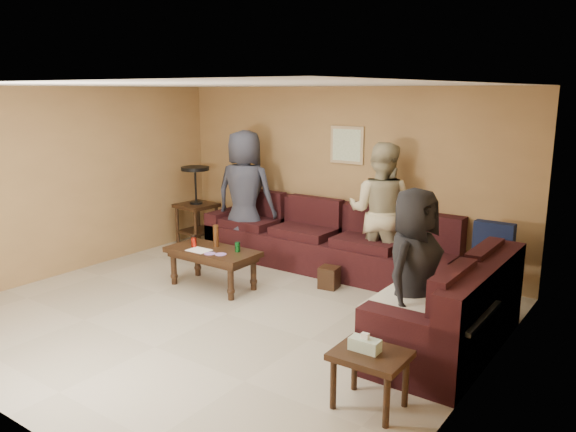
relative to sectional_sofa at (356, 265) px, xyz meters
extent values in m
plane|color=#ACA591|center=(-0.81, -1.52, -0.33)|extent=(5.50, 5.50, 0.00)
cube|color=silver|center=(-0.81, -1.52, 2.12)|extent=(5.50, 5.00, 0.10)
cube|color=#9D794A|center=(-0.81, 0.98, 0.92)|extent=(5.50, 0.10, 2.50)
cube|color=#9D794A|center=(-3.56, -1.52, 0.92)|extent=(0.10, 5.00, 2.50)
cube|color=#9D794A|center=(1.94, -1.52, 0.92)|extent=(0.10, 5.00, 2.50)
cube|color=black|center=(-0.81, 0.53, -0.10)|extent=(3.70, 0.90, 0.45)
cube|color=black|center=(-0.81, 0.86, 0.35)|extent=(3.70, 0.24, 0.45)
cube|color=black|center=(-2.54, 0.53, -0.01)|extent=(0.24, 0.90, 0.63)
cube|color=black|center=(1.49, -0.92, -0.10)|extent=(0.90, 2.00, 0.45)
cube|color=black|center=(1.82, -0.92, 0.35)|extent=(0.24, 2.00, 0.45)
cube|color=black|center=(1.49, -1.80, -0.01)|extent=(0.90, 0.24, 0.63)
cube|color=#111938|center=(1.49, 0.53, 0.42)|extent=(0.45, 0.14, 0.45)
cube|color=beige|center=(1.49, -1.37, 0.25)|extent=(1.00, 0.85, 0.04)
cube|color=black|center=(-1.53, -0.95, 0.14)|extent=(1.18, 0.59, 0.06)
cube|color=black|center=(-1.53, -0.95, 0.07)|extent=(1.10, 0.51, 0.05)
cylinder|color=black|center=(-2.01, -1.16, -0.11)|extent=(0.08, 0.08, 0.43)
cylinder|color=black|center=(-1.05, -1.16, -0.11)|extent=(0.08, 0.08, 0.43)
cylinder|color=black|center=(-2.02, -0.73, -0.11)|extent=(0.08, 0.08, 0.43)
cylinder|color=black|center=(-1.05, -0.73, -0.11)|extent=(0.08, 0.08, 0.43)
cylinder|color=red|center=(-1.80, -1.00, 0.23)|extent=(0.07, 0.07, 0.12)
cylinder|color=#126927|center=(-1.21, -0.84, 0.23)|extent=(0.07, 0.07, 0.12)
cylinder|color=#3D210D|center=(-1.59, -0.82, 0.31)|extent=(0.07, 0.07, 0.28)
cylinder|color=black|center=(-1.94, -0.86, 0.22)|extent=(0.08, 0.08, 0.11)
cube|color=white|center=(-1.64, -1.07, 0.17)|extent=(0.28, 0.22, 0.00)
cylinder|color=#E14F9A|center=(-1.42, -1.11, 0.17)|extent=(0.14, 0.14, 0.01)
cylinder|color=#E14F9A|center=(-1.29, -1.05, 0.17)|extent=(0.14, 0.14, 0.01)
cube|color=black|center=(-3.13, 0.40, 0.32)|extent=(0.60, 0.60, 0.06)
cube|color=black|center=(-3.13, 0.40, -0.10)|extent=(0.53, 0.53, 0.03)
cylinder|color=black|center=(-3.37, 0.20, 0.00)|extent=(0.06, 0.06, 0.64)
cylinder|color=black|center=(-2.93, 0.16, 0.00)|extent=(0.06, 0.06, 0.64)
cylinder|color=black|center=(-3.33, 0.64, 0.00)|extent=(0.06, 0.06, 0.64)
cylinder|color=black|center=(-2.89, 0.60, 0.00)|extent=(0.06, 0.06, 0.64)
cylinder|color=black|center=(-3.13, 0.40, 0.36)|extent=(0.20, 0.20, 0.03)
cylinder|color=black|center=(-3.13, 0.40, 0.65)|extent=(0.03, 0.03, 0.53)
cylinder|color=black|center=(-3.13, 0.40, 0.91)|extent=(0.44, 0.44, 0.06)
cube|color=black|center=(1.38, -2.28, 0.12)|extent=(0.57, 0.47, 0.05)
cylinder|color=black|center=(1.15, -2.46, -0.10)|extent=(0.05, 0.05, 0.44)
cylinder|color=black|center=(1.61, -2.46, -0.10)|extent=(0.05, 0.05, 0.44)
cylinder|color=black|center=(1.15, -2.11, -0.10)|extent=(0.05, 0.05, 0.44)
cylinder|color=black|center=(1.60, -2.11, -0.10)|extent=(0.05, 0.05, 0.44)
cube|color=silver|center=(1.33, -2.28, 0.19)|extent=(0.24, 0.12, 0.10)
cube|color=white|center=(1.33, -2.28, 0.26)|extent=(0.06, 0.04, 0.05)
cube|color=black|center=(-0.31, -0.12, -0.19)|extent=(0.26, 0.26, 0.27)
cube|color=tan|center=(-0.71, 0.96, 1.37)|extent=(0.52, 0.03, 0.52)
cube|color=silver|center=(-0.71, 0.95, 1.37)|extent=(0.44, 0.01, 0.44)
imported|color=#2D313F|center=(-2.08, 0.37, 0.62)|extent=(1.04, 0.80, 1.89)
imported|color=#BAB08A|center=(0.03, 0.56, 0.58)|extent=(0.98, 0.82, 1.81)
imported|color=black|center=(1.25, -1.22, 0.47)|extent=(0.55, 0.81, 1.60)
camera|label=1|loc=(3.18, -5.91, 2.12)|focal=35.00mm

